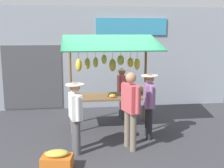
# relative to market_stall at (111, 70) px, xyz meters

# --- Properties ---
(ground_plane) EXTENTS (40.00, 40.00, 0.00)m
(ground_plane) POSITION_rel_market_stall_xyz_m (0.01, 0.07, -1.56)
(ground_plane) COLOR #38383D
(street_backdrop) EXTENTS (9.00, 0.30, 3.40)m
(street_backdrop) POSITION_rel_market_stall_xyz_m (0.05, -2.13, 0.14)
(street_backdrop) COLOR #8C939E
(street_backdrop) RESTS_ON ground
(market_stall) EXTENTS (2.50, 1.46, 2.50)m
(market_stall) POSITION_rel_market_stall_xyz_m (0.00, 0.00, 0.00)
(market_stall) COLOR brown
(market_stall) RESTS_ON ground
(vendor_with_sunhat) EXTENTS (0.39, 0.66, 1.52)m
(vendor_with_sunhat) POSITION_rel_market_stall_xyz_m (-0.43, -0.68, -0.67)
(vendor_with_sunhat) COLOR #4C4C51
(vendor_with_sunhat) RESTS_ON ground
(shopper_in_grey_tee) EXTENTS (0.39, 0.66, 1.53)m
(shopper_in_grey_tee) POSITION_rel_market_stall_xyz_m (0.96, 1.61, -0.67)
(shopper_in_grey_tee) COLOR #4C4C51
(shopper_in_grey_tee) RESTS_ON ground
(shopper_in_striped_shirt) EXTENTS (0.41, 0.68, 1.59)m
(shopper_in_striped_shirt) POSITION_rel_market_stall_xyz_m (-0.81, 0.98, -0.63)
(shopper_in_striped_shirt) COLOR #232328
(shopper_in_striped_shirt) RESTS_ON ground
(shopper_with_ponytail) EXTENTS (0.35, 0.70, 1.71)m
(shopper_with_ponytail) POSITION_rel_market_stall_xyz_m (-0.23, 1.57, -0.56)
(shopper_with_ponytail) COLOR #726656
(shopper_with_ponytail) RESTS_ON ground
(produce_crate_near) EXTENTS (0.63, 0.47, 0.38)m
(produce_crate_near) POSITION_rel_market_stall_xyz_m (1.33, 2.32, -1.39)
(produce_crate_near) COLOR #D1661E
(produce_crate_near) RESTS_ON ground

